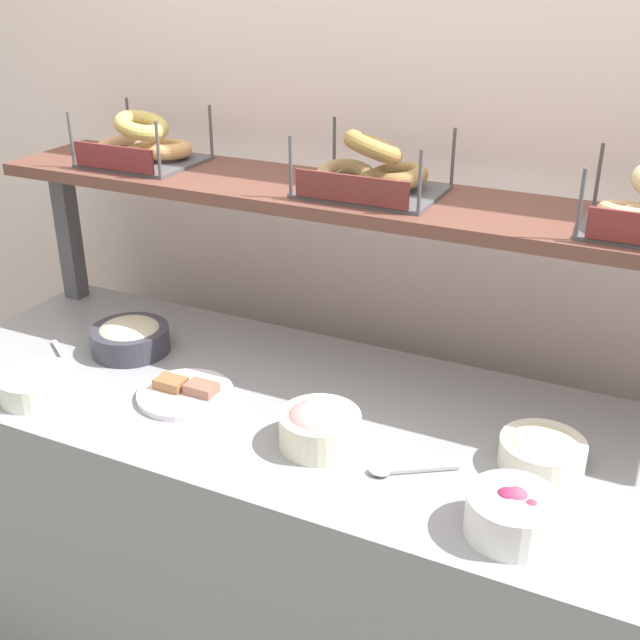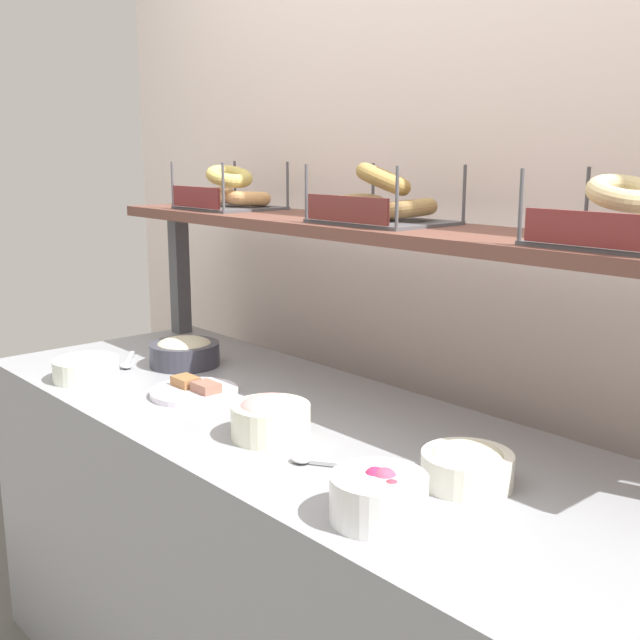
{
  "view_description": "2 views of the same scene",
  "coord_description": "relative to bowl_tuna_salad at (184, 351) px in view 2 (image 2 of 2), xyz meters",
  "views": [
    {
      "loc": [
        0.66,
        -1.37,
        1.79
      ],
      "look_at": [
        -0.01,
        0.03,
        1.06
      ],
      "focal_mm": 44.56,
      "sensor_mm": 36.0,
      "label": 1
    },
    {
      "loc": [
        1.32,
        -1.09,
        1.45
      ],
      "look_at": [
        0.06,
        0.02,
        1.09
      ],
      "focal_mm": 43.99,
      "sensor_mm": 36.0,
      "label": 2
    }
  ],
  "objects": [
    {
      "name": "back_wall",
      "position": [
        0.56,
        0.5,
        0.31
      ],
      "size": [
        3.18,
        0.06,
        2.4
      ],
      "primitive_type": "cube",
      "color": "silver",
      "rests_on": "ground_plane"
    },
    {
      "name": "deli_counter",
      "position": [
        0.56,
        -0.05,
        -0.47
      ],
      "size": [
        1.98,
        0.7,
        0.85
      ],
      "primitive_type": "cube",
      "color": "gray",
      "rests_on": "ground_plane"
    },
    {
      "name": "shelf_riser_left",
      "position": [
        -0.37,
        0.22,
        0.16
      ],
      "size": [
        0.05,
        0.05,
        0.4
      ],
      "primitive_type": "cube",
      "color": "#4C4C51",
      "rests_on": "deli_counter"
    },
    {
      "name": "upper_shelf",
      "position": [
        0.56,
        0.22,
        0.37
      ],
      "size": [
        1.94,
        0.32,
        0.03
      ],
      "primitive_type": "cube",
      "color": "brown",
      "rests_on": "shelf_riser_left"
    },
    {
      "name": "bowl_tuna_salad",
      "position": [
        0.0,
        0.0,
        0.0
      ],
      "size": [
        0.2,
        0.2,
        0.08
      ],
      "color": "#34343F",
      "rests_on": "deli_counter"
    },
    {
      "name": "bowl_cream_cheese",
      "position": [
        -0.05,
        -0.28,
        -0.0
      ],
      "size": [
        0.17,
        0.17,
        0.07
      ],
      "color": "white",
      "rests_on": "deli_counter"
    },
    {
      "name": "bowl_beet_salad",
      "position": [
        1.04,
        -0.28,
        0.0
      ],
      "size": [
        0.16,
        0.16,
        0.09
      ],
      "color": "white",
      "rests_on": "deli_counter"
    },
    {
      "name": "bowl_potato_salad",
      "position": [
        1.05,
        -0.06,
        -0.0
      ],
      "size": [
        0.17,
        0.17,
        0.08
      ],
      "color": "white",
      "rests_on": "deli_counter"
    },
    {
      "name": "bowl_lox_spread",
      "position": [
        0.62,
        -0.17,
        0.0
      ],
      "size": [
        0.17,
        0.17,
        0.09
      ],
      "color": "#E9E8CC",
      "rests_on": "deli_counter"
    },
    {
      "name": "serving_plate_white",
      "position": [
        0.26,
        -0.13,
        -0.03
      ],
      "size": [
        0.22,
        0.22,
        0.04
      ],
      "color": "white",
      "rests_on": "deli_counter"
    },
    {
      "name": "serving_spoon_near_plate",
      "position": [
        -0.11,
        -0.12,
        -0.03
      ],
      "size": [
        0.16,
        0.11,
        0.01
      ],
      "color": "#B7B7BC",
      "rests_on": "deli_counter"
    },
    {
      "name": "serving_spoon_by_edge",
      "position": [
        0.8,
        -0.2,
        -0.03
      ],
      "size": [
        0.16,
        0.11,
        0.01
      ],
      "color": "#B7B7BC",
      "rests_on": "deli_counter"
    },
    {
      "name": "bagel_basket_sesame",
      "position": [
        -0.08,
        0.22,
        0.44
      ],
      "size": [
        0.28,
        0.25,
        0.14
      ],
      "color": "#4C4C51",
      "rests_on": "upper_shelf"
    },
    {
      "name": "bagel_basket_everything",
      "position": [
        0.56,
        0.22,
        0.44
      ],
      "size": [
        0.31,
        0.26,
        0.15
      ],
      "color": "#4C4C51",
      "rests_on": "upper_shelf"
    },
    {
      "name": "bagel_basket_plain",
      "position": [
        1.18,
        0.2,
        0.44
      ],
      "size": [
        0.29,
        0.26,
        0.14
      ],
      "color": "#4C4C51",
      "rests_on": "upper_shelf"
    }
  ]
}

